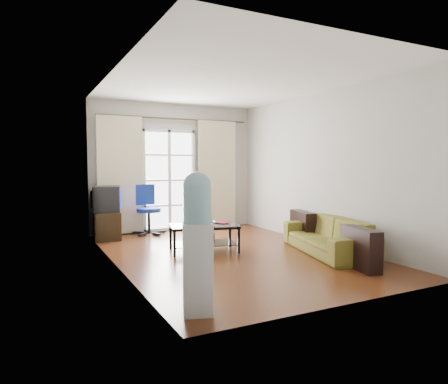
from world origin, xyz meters
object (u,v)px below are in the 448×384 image
Objects in this scene: crt_tv at (106,199)px; task_chair at (148,220)px; coffee_table at (204,234)px; water_cooler at (198,240)px; sofa at (327,236)px; tv_stand at (107,225)px.

crt_tv is 0.62× the size of task_chair.
coffee_table is 0.88× the size of water_cooler.
sofa is 3.24m from water_cooler.
sofa is 2.93× the size of tv_stand.
tv_stand is at bearing -76.59° from crt_tv.
crt_tv is at bearing 122.36° from coffee_table.
sofa is 1.74× the size of coffee_table.
water_cooler reaches higher than sofa.
crt_tv is at bearing 96.26° from tv_stand.
water_cooler is at bearing -48.46° from sofa.
task_chair is at bearing 15.24° from tv_stand.
coffee_table is 2.74m from water_cooler.
sofa is 2.05× the size of task_chair.
crt_tv reaches higher than sofa.
task_chair is (-0.36, 1.97, 0.01)m from coffee_table.
water_cooler reaches higher than coffee_table.
task_chair reaches higher than crt_tv.
coffee_table is 1.90× the size of crt_tv.
crt_tv is 0.46× the size of water_cooler.
crt_tv reaches higher than coffee_table.
tv_stand is (-2.92, 2.83, -0.02)m from sofa.
coffee_table is 2.20m from tv_stand.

